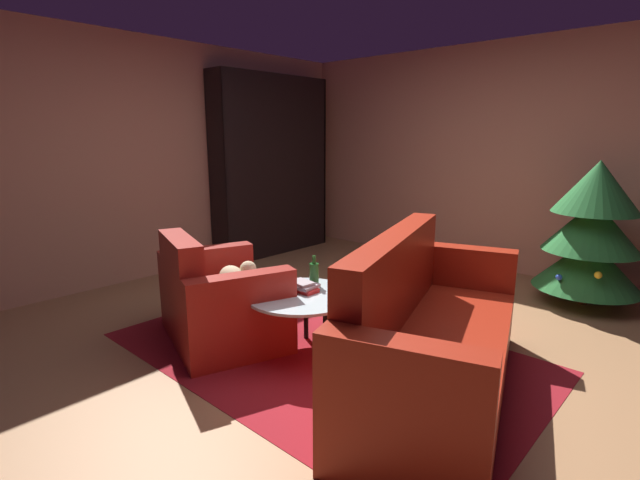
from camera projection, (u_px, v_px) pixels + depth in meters
ground_plane at (360, 347)px, 3.45m from camera, size 6.74×6.74×0.00m
wall_back at (513, 159)px, 5.15m from camera, size 5.74×0.06×2.54m
wall_left at (152, 160)px, 5.03m from camera, size 0.06×5.54×2.54m
area_rug at (323, 352)px, 3.36m from camera, size 2.95×1.86×0.01m
bookshelf_unit at (278, 163)px, 6.07m from camera, size 0.33×1.72×2.26m
armchair_red at (219, 303)px, 3.52m from camera, size 1.21×1.05×0.83m
couch_red at (431, 341)px, 2.80m from camera, size 1.31×2.09×0.96m
coffee_table at (301, 299)px, 3.30m from camera, size 0.78×0.78×0.43m
book_stack_on_table at (303, 286)px, 3.35m from camera, size 0.21×0.18×0.07m
bottle_on_table at (314, 274)px, 3.47m from camera, size 0.07×0.07×0.23m
decorated_tree at (592, 232)px, 4.18m from camera, size 0.91×0.91×1.32m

